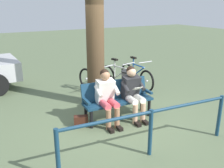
# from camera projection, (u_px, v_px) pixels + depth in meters

# --- Properties ---
(ground_plane) EXTENTS (40.00, 40.00, 0.00)m
(ground_plane) POSITION_uv_depth(u_px,v_px,m) (118.00, 121.00, 5.71)
(ground_plane) COLOR #566647
(bench) EXTENTS (1.62, 0.56, 0.87)m
(bench) POSITION_uv_depth(u_px,v_px,m) (117.00, 97.00, 5.75)
(bench) COLOR navy
(bench) RESTS_ON ground
(person_reading) EXTENTS (0.51, 0.78, 1.20)m
(person_reading) POSITION_uv_depth(u_px,v_px,m) (133.00, 90.00, 5.69)
(person_reading) COLOR #262628
(person_reading) RESTS_ON ground
(person_companion) EXTENTS (0.51, 0.78, 1.20)m
(person_companion) POSITION_uv_depth(u_px,v_px,m) (107.00, 95.00, 5.43)
(person_companion) COLOR white
(person_companion) RESTS_ON ground
(handbag) EXTENTS (0.33, 0.23, 0.24)m
(handbag) POSITION_uv_depth(u_px,v_px,m) (81.00, 121.00, 5.44)
(handbag) COLOR #3F1E14
(handbag) RESTS_ON ground
(tree_trunk) EXTENTS (0.44, 0.44, 4.08)m
(tree_trunk) POSITION_uv_depth(u_px,v_px,m) (95.00, 25.00, 6.06)
(tree_trunk) COLOR #4C3823
(tree_trunk) RESTS_ON ground
(litter_bin) EXTENTS (0.39, 0.39, 0.87)m
(litter_bin) POSITION_uv_depth(u_px,v_px,m) (128.00, 87.00, 6.67)
(litter_bin) COLOR slate
(litter_bin) RESTS_ON ground
(bicycle_black) EXTENTS (0.48, 1.68, 0.94)m
(bicycle_black) POSITION_uv_depth(u_px,v_px,m) (136.00, 76.00, 7.92)
(bicycle_black) COLOR black
(bicycle_black) RESTS_ON ground
(bicycle_purple) EXTENTS (0.55, 1.65, 0.94)m
(bicycle_purple) POSITION_uv_depth(u_px,v_px,m) (119.00, 78.00, 7.69)
(bicycle_purple) COLOR black
(bicycle_purple) RESTS_ON ground
(bicycle_green) EXTENTS (0.61, 1.63, 0.94)m
(bicycle_green) POSITION_uv_depth(u_px,v_px,m) (97.00, 81.00, 7.37)
(bicycle_green) COLOR black
(bicycle_green) RESTS_ON ground
(railing_fence) EXTENTS (3.25, 0.27, 0.85)m
(railing_fence) POSITION_uv_depth(u_px,v_px,m) (151.00, 124.00, 4.28)
(railing_fence) COLOR navy
(railing_fence) RESTS_ON ground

